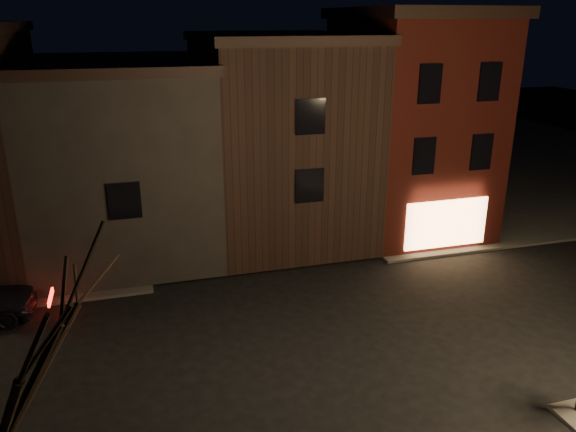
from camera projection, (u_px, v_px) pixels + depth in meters
The scene contains 5 objects.
ground at pixel (316, 341), 18.67m from camera, with size 120.00×120.00×0.00m, color black.
sidewalk_far_right at pixel (483, 161), 41.99m from camera, with size 30.00×30.00×0.12m, color #2D2B28.
corner_building at pixel (410, 120), 27.55m from camera, with size 6.50×8.50×10.50m.
row_building_a at pixel (277, 135), 26.97m from camera, with size 7.30×10.30×9.40m.
row_building_b at pixel (122, 155), 25.25m from camera, with size 7.80×10.30×8.40m.
Camera 1 is at (-5.38, -15.34, 10.12)m, focal length 35.00 mm.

